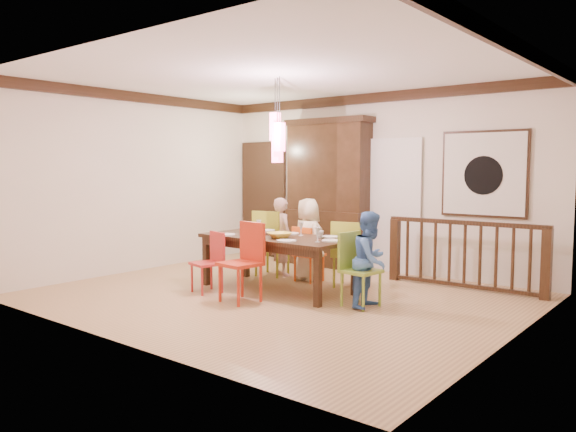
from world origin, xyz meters
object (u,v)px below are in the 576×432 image
Objects in this scene: chair_end_right at (361,265)px; person_end_right at (371,260)px; person_far_mid at (308,239)px; person_far_left at (282,237)px; balustrade at (465,253)px; dining_table at (277,242)px; chair_far_left at (272,238)px; china_hutch at (328,193)px.

person_end_right is at bearing -60.31° from chair_end_right.
person_far_left is at bearing 15.98° from person_far_mid.
balustrade is 1.83× the size of person_far_mid.
person_far_mid is at bearing -165.71° from person_far_left.
chair_far_left reaches higher than dining_table.
person_far_left reaches higher than person_end_right.
chair_end_right is at bearing 146.45° from chair_far_left.
balustrade is (0.61, 1.76, -0.02)m from chair_end_right.
balustrade is (2.74, 0.92, -0.09)m from chair_far_left.
dining_table is at bearing 144.40° from person_far_left.
person_far_mid is at bearing -68.88° from china_hutch.
china_hutch is 2.06× the size of person_far_left.
dining_table is 1.07m from chair_far_left.
china_hutch reaches higher than dining_table.
chair_end_right is 0.77× the size of person_end_right.
china_hutch reaches higher than balustrade.
person_far_mid reaches higher than dining_table.
chair_far_left is 2.29m from chair_end_right.
china_hutch is 2.05× the size of person_far_mid.
china_hutch is 2.16× the size of person_end_right.
chair_end_right is 0.14m from person_end_right.
person_end_right is at bearing -107.51° from balustrade.
balustrade is at bearing -173.43° from chair_far_left.
person_far_mid is (-2.09, -0.86, 0.12)m from balustrade.
china_hutch is at bearing -49.06° from person_far_mid.
person_end_right is (1.49, -0.03, -0.08)m from dining_table.
person_far_left reaches higher than chair_far_left.
chair_far_left is 0.84× the size of person_far_left.
person_end_right is (0.11, 0.05, 0.07)m from chair_end_right.
china_hutch reaches higher than chair_far_left.
person_far_mid is at bearing 56.55° from person_end_right.
person_far_left reaches higher than balustrade.
person_end_right is (2.13, -0.89, -0.03)m from person_far_left.
dining_table is 1.07m from person_far_left.
person_far_mid reaches higher than chair_end_right.
dining_table is 0.83m from person_far_mid.
china_hutch is 2.68m from balustrade.
person_far_mid reaches higher than person_far_left.
chair_end_right is (2.13, -0.84, -0.07)m from chair_far_left.
china_hutch is at bearing 39.83° from person_end_right.
balustrade is at bearing -21.24° from person_end_right.
person_far_left is at bearing 62.14° from person_end_right.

